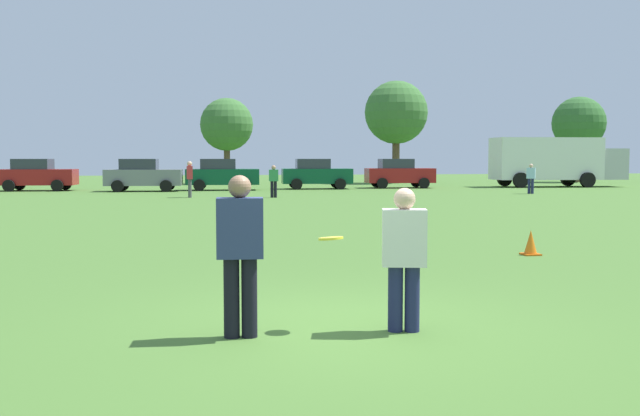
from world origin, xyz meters
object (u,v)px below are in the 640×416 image
object	(u,v)px
parked_car_mid_left	(37,175)
parked_car_far_right	(399,173)
parked_car_mid_right	(222,174)
bystander_sideline_watcher	(531,177)
bystander_field_marshal	(190,177)
parked_car_near_right	(316,174)
box_truck	(555,160)
frisbee	(331,238)
traffic_cone	(531,243)
player_thrower	(240,247)
bystander_far_jogger	(274,179)
player_defender	(404,252)
parked_car_center	(143,175)

from	to	relation	value
parked_car_mid_left	parked_car_far_right	distance (m)	21.51
parked_car_mid_right	bystander_sideline_watcher	bearing A→B (deg)	-24.75
bystander_field_marshal	parked_car_near_right	bearing A→B (deg)	48.20
parked_car_far_right	box_truck	distance (m)	10.51
parked_car_mid_left	box_truck	size ratio (longest dim) A/B	0.50
parked_car_near_right	frisbee	bearing A→B (deg)	-99.80
traffic_cone	parked_car_mid_right	xyz separation A→B (m)	(-4.50, 29.53, 0.69)
player_thrower	frisbee	xyz separation A→B (m)	(0.98, 0.18, 0.04)
box_truck	bystander_sideline_watcher	distance (m)	10.22
bystander_sideline_watcher	bystander_far_jogger	xyz separation A→B (m)	(-13.66, -1.29, -0.02)
player_defender	box_truck	xyz separation A→B (m)	(21.22, 36.06, 0.90)
traffic_cone	bystander_far_jogger	xyz separation A→B (m)	(-2.46, 21.01, 0.63)
parked_car_mid_right	bystander_field_marshal	bearing A→B (deg)	-103.46
parked_car_mid_left	parked_car_near_right	distance (m)	16.14
parked_car_near_right	bystander_far_jogger	xyz separation A→B (m)	(-3.66, -9.25, -0.06)
frisbee	player_defender	bearing A→B (deg)	-17.67
parked_car_far_right	bystander_field_marshal	world-z (taller)	parked_car_far_right
parked_car_mid_left	player_thrower	bearing A→B (deg)	-75.93
frisbee	parked_car_near_right	size ratio (longest dim) A/B	0.06
parked_car_mid_right	parked_car_near_right	size ratio (longest dim) A/B	1.00
parked_car_mid_right	bystander_field_marshal	size ratio (longest dim) A/B	2.51
box_truck	bystander_field_marshal	distance (m)	25.01
player_defender	parked_car_center	bearing A→B (deg)	97.88
bystander_far_jogger	parked_car_near_right	bearing A→B (deg)	68.41
parked_car_mid_right	parked_car_near_right	distance (m)	5.74
player_defender	parked_car_near_right	xyz separation A→B (m)	(5.37, 35.67, 0.07)
bystander_sideline_watcher	bystander_far_jogger	bearing A→B (deg)	-174.60
parked_car_center	bystander_far_jogger	xyz separation A→B (m)	(6.46, -7.88, -0.06)
parked_car_mid_right	player_thrower	bearing A→B (deg)	-92.30
player_thrower	bystander_sideline_watcher	size ratio (longest dim) A/B	1.07
bystander_field_marshal	parked_car_center	bearing A→B (deg)	110.02
parked_car_near_right	box_truck	bearing A→B (deg)	1.38
parked_car_mid_left	bystander_sideline_watcher	size ratio (longest dim) A/B	2.76
traffic_cone	parked_car_near_right	bearing A→B (deg)	87.74
parked_car_mid_left	bystander_far_jogger	world-z (taller)	parked_car_mid_left
box_truck	parked_car_near_right	bearing A→B (deg)	-178.62
parked_car_mid_left	parked_car_mid_right	size ratio (longest dim) A/B	1.00
player_defender	parked_car_mid_left	xyz separation A→B (m)	(-10.76, 36.09, 0.07)
parked_car_near_right	player_defender	bearing A→B (deg)	-98.57
player_defender	parked_car_far_right	size ratio (longest dim) A/B	0.36
bystander_far_jogger	frisbee	bearing A→B (deg)	-95.36
parked_car_mid_left	bystander_far_jogger	distance (m)	15.78
parked_car_mid_left	parked_car_near_right	bearing A→B (deg)	-1.49
player_thrower	traffic_cone	size ratio (longest dim) A/B	3.48
player_thrower	frisbee	distance (m)	1.00
parked_car_mid_left	parked_car_mid_right	world-z (taller)	same
player_defender	bystander_far_jogger	distance (m)	26.48
parked_car_near_right	bystander_field_marshal	size ratio (longest dim) A/B	2.51
player_defender	parked_car_mid_right	xyz separation A→B (m)	(-0.32, 34.96, 0.07)
player_thrower	parked_car_near_right	world-z (taller)	parked_car_near_right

